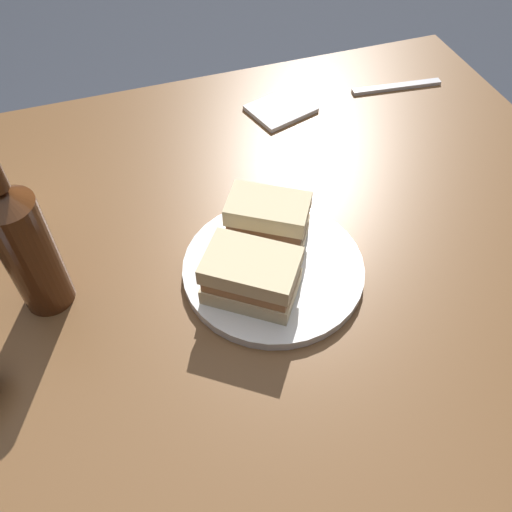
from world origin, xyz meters
TOP-DOWN VIEW (x-y plane):
  - ground_plane at (0.00, 0.00)m, footprint 6.00×6.00m
  - dining_table at (0.00, 0.00)m, footprint 1.22×0.99m
  - plate at (-0.04, 0.02)m, footprint 0.25×0.25m
  - sandwich_half_left at (-0.05, -0.03)m, footprint 0.13×0.12m
  - sandwich_half_right at (0.00, 0.06)m, footprint 0.14×0.13m
  - potato_wedge_front at (-0.01, 0.02)m, footprint 0.04×0.04m
  - potato_wedge_middle at (-0.01, -0.03)m, footprint 0.04×0.04m
  - potato_wedge_back at (-0.03, -0.02)m, footprint 0.04×0.04m
  - potato_wedge_left_edge at (0.01, 0.03)m, footprint 0.05×0.04m
  - potato_wedge_right_edge at (-0.04, -0.03)m, footprint 0.05×0.04m
  - cider_bottle at (0.26, -0.03)m, footprint 0.07×0.07m
  - napkin at (-0.19, -0.33)m, footprint 0.13×0.12m
  - fork at (-0.43, -0.33)m, footprint 0.18×0.04m

SIDE VIEW (x-z plane):
  - ground_plane at x=0.00m, z-range 0.00..0.00m
  - dining_table at x=0.00m, z-range 0.00..0.72m
  - fork at x=-0.43m, z-range 0.72..0.73m
  - napkin at x=-0.19m, z-range 0.72..0.73m
  - plate at x=-0.04m, z-range 0.72..0.73m
  - potato_wedge_back at x=-0.03m, z-range 0.73..0.75m
  - potato_wedge_middle at x=-0.01m, z-range 0.73..0.75m
  - potato_wedge_right_edge at x=-0.04m, z-range 0.73..0.75m
  - potato_wedge_left_edge at x=0.01m, z-range 0.73..0.76m
  - potato_wedge_front at x=-0.01m, z-range 0.73..0.76m
  - sandwich_half_right at x=0.00m, z-range 0.73..0.80m
  - sandwich_half_left at x=-0.05m, z-range 0.73..0.80m
  - cider_bottle at x=0.26m, z-range 0.69..0.96m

